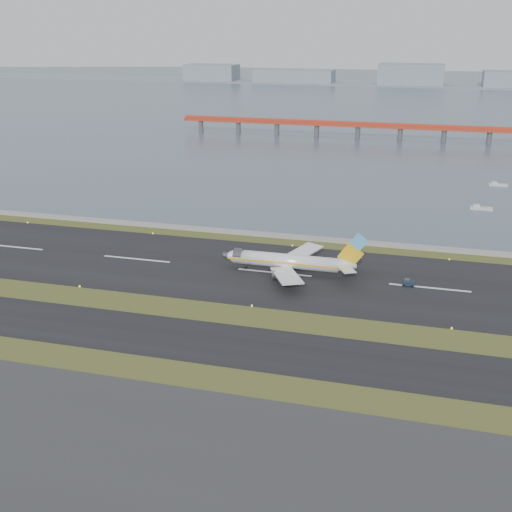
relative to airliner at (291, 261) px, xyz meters
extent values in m
plane|color=#374C1B|center=(-4.30, -30.59, -3.46)|extent=(1000.00, 1000.00, 0.00)
cube|color=#303033|center=(-4.30, -85.59, -3.41)|extent=(1000.00, 50.00, 0.10)
cube|color=black|center=(-4.30, -42.59, -3.41)|extent=(1000.00, 18.00, 0.10)
cube|color=black|center=(-4.30, -0.59, -3.41)|extent=(1000.00, 45.00, 0.10)
cube|color=gray|center=(-4.30, 29.41, -2.96)|extent=(1000.00, 2.50, 1.00)
cube|color=#4A5B69|center=(-4.30, 429.41, -3.46)|extent=(1400.00, 800.00, 1.30)
cube|color=#AF341E|center=(15.70, 219.41, 4.04)|extent=(260.00, 5.00, 1.60)
cube|color=#AF341E|center=(15.70, 219.41, 5.54)|extent=(260.00, 0.40, 1.40)
cylinder|color=#4C4C51|center=(-80.30, 219.41, -0.46)|extent=(2.80, 2.80, 7.00)
cylinder|color=#4C4C51|center=(15.70, 219.41, -0.46)|extent=(2.80, 2.80, 7.00)
cube|color=gray|center=(-4.30, 589.41, -3.46)|extent=(1400.00, 80.00, 1.00)
cube|color=gray|center=(-224.30, 589.41, 5.54)|extent=(60.00, 35.00, 18.00)
cube|color=gray|center=(-124.30, 589.41, 3.54)|extent=(90.00, 35.00, 14.00)
cube|color=gray|center=(5.70, 589.41, 7.54)|extent=(70.00, 35.00, 22.00)
cylinder|color=white|center=(-1.50, 0.00, 0.04)|extent=(28.00, 3.80, 3.80)
cone|color=white|center=(-17.10, 0.00, 0.04)|extent=(3.20, 3.80, 3.80)
cone|color=white|center=(14.70, 0.00, 0.34)|extent=(5.00, 3.80, 3.80)
cube|color=yellow|center=(-1.50, -1.92, 0.04)|extent=(31.00, 0.06, 0.45)
cube|color=yellow|center=(-1.50, 1.92, 0.04)|extent=(31.00, 0.06, 0.45)
cube|color=white|center=(0.70, -8.50, -0.66)|extent=(11.31, 15.89, 1.66)
cube|color=white|center=(0.70, 8.50, -0.66)|extent=(11.31, 15.89, 1.66)
cylinder|color=#3B3A3F|center=(-1.00, -6.00, -1.86)|extent=(4.20, 2.10, 2.10)
cylinder|color=#3B3A3F|center=(-1.00, 6.00, -1.86)|extent=(4.20, 2.10, 2.10)
cube|color=yellow|center=(15.50, 0.00, 3.24)|extent=(6.80, 0.35, 6.85)
cube|color=#51B1E8|center=(17.40, 0.00, 6.94)|extent=(4.85, 0.37, 4.90)
cube|color=white|center=(15.00, -3.80, 0.84)|extent=(5.64, 6.80, 0.22)
cube|color=white|center=(15.00, 3.80, 0.84)|extent=(5.64, 6.80, 0.22)
cylinder|color=black|center=(-12.50, 0.00, -3.01)|extent=(0.80, 0.28, 0.80)
cylinder|color=black|center=(0.00, -2.80, -2.91)|extent=(1.00, 0.38, 1.00)
cylinder|color=black|center=(0.00, 2.80, -2.91)|extent=(1.00, 0.38, 1.00)
cube|color=#132236|center=(30.45, -0.55, -2.65)|extent=(2.93, 1.71, 1.08)
cube|color=#3B3A3F|center=(30.09, -0.54, -1.92)|extent=(1.30, 1.39, 0.63)
cylinder|color=black|center=(29.44, -1.24, -3.14)|extent=(0.64, 0.29, 0.63)
cylinder|color=black|center=(29.48, 0.20, -3.14)|extent=(0.64, 0.29, 0.63)
cylinder|color=black|center=(31.42, -1.30, -3.14)|extent=(0.64, 0.29, 0.63)
cylinder|color=black|center=(31.46, 0.14, -3.14)|extent=(0.64, 0.29, 0.63)
cube|color=silver|center=(52.28, 78.87, -3.02)|extent=(7.75, 2.44, 1.00)
cube|color=silver|center=(50.62, 78.87, -2.13)|extent=(2.21, 1.77, 1.00)
cube|color=silver|center=(61.06, 118.20, -3.03)|extent=(7.44, 2.35, 0.96)
cube|color=silver|center=(59.47, 118.20, -2.18)|extent=(2.13, 1.70, 0.96)
camera|label=1|loc=(32.58, -155.10, 58.77)|focal=45.00mm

